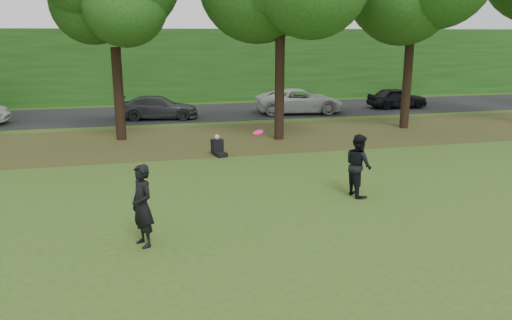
# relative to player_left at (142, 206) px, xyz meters

# --- Properties ---
(ground) EXTENTS (120.00, 120.00, 0.00)m
(ground) POSITION_rel_player_left_xyz_m (2.28, -1.71, -0.95)
(ground) COLOR #354F18
(ground) RESTS_ON ground
(leaf_litter) EXTENTS (60.00, 7.00, 0.01)m
(leaf_litter) POSITION_rel_player_left_xyz_m (2.28, 11.29, -0.94)
(leaf_litter) COLOR #4F361C
(leaf_litter) RESTS_ON ground
(street) EXTENTS (70.00, 7.00, 0.02)m
(street) POSITION_rel_player_left_xyz_m (2.28, 19.29, -0.94)
(street) COLOR black
(street) RESTS_ON ground
(far_hedge) EXTENTS (70.00, 3.00, 5.00)m
(far_hedge) POSITION_rel_player_left_xyz_m (2.28, 25.29, 1.55)
(far_hedge) COLOR #204513
(far_hedge) RESTS_ON ground
(player_left) EXTENTS (0.71, 0.82, 1.90)m
(player_left) POSITION_rel_player_left_xyz_m (0.00, 0.00, 0.00)
(player_left) COLOR black
(player_left) RESTS_ON ground
(player_right) EXTENTS (0.77, 0.95, 1.86)m
(player_right) POSITION_rel_player_left_xyz_m (6.28, 2.21, -0.02)
(player_right) COLOR black
(player_right) RESTS_ON ground
(parked_cars) EXTENTS (37.99, 3.05, 1.46)m
(parked_cars) POSITION_rel_player_left_xyz_m (2.04, 17.77, -0.25)
(parked_cars) COLOR black
(parked_cars) RESTS_ON street
(frisbee) EXTENTS (0.35, 0.36, 0.15)m
(frisbee) POSITION_rel_player_left_xyz_m (3.01, 1.35, 1.28)
(frisbee) COLOR #F31464
(frisbee) RESTS_ON ground
(seated_person) EXTENTS (0.59, 0.81, 0.83)m
(seated_person) POSITION_rel_player_left_xyz_m (3.06, 8.15, -0.64)
(seated_person) COLOR black
(seated_person) RESTS_ON ground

